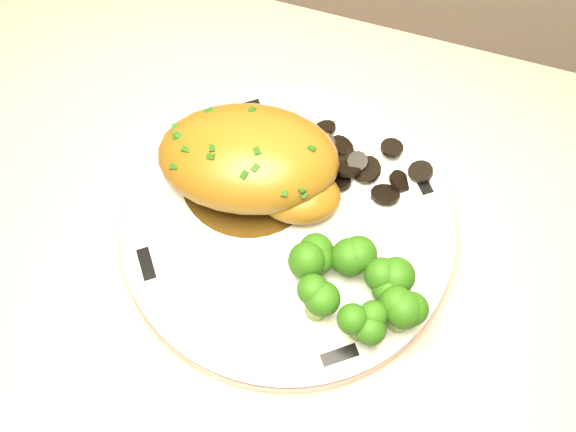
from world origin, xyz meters
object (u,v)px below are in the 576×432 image
(counter, at_px, (237,381))
(chicken_breast, at_px, (254,162))
(broccoli_florets, at_px, (355,288))
(plate, at_px, (288,226))

(counter, height_order, chicken_breast, counter)
(broccoli_florets, bearing_deg, chicken_breast, 143.82)
(plate, bearing_deg, broccoli_florets, -35.47)
(chicken_breast, bearing_deg, broccoli_florets, -48.57)
(plate, distance_m, chicken_breast, 0.06)
(chicken_breast, distance_m, broccoli_florets, 0.14)
(counter, xyz_separation_m, chicken_breast, (0.02, 0.08, 0.47))
(counter, relative_size, broccoli_florets, 18.16)
(counter, distance_m, plate, 0.44)
(counter, distance_m, chicken_breast, 0.48)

